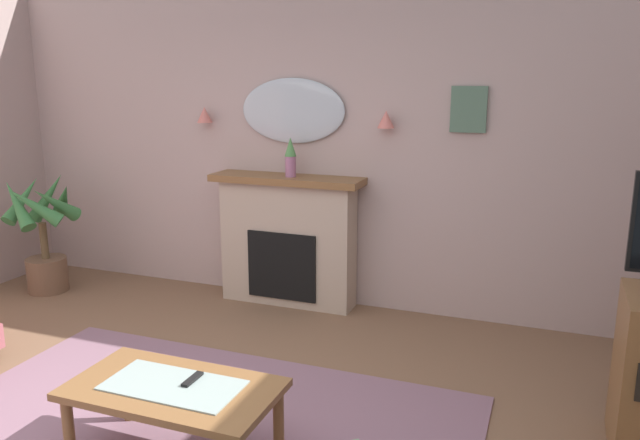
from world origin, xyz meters
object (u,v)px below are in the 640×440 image
Objects in this scene: tv_remote at (193,380)px; fireplace at (288,241)px; coffee_table at (173,395)px; wall_sconce_left at (205,115)px; potted_plant_tall_palm at (43,233)px; framed_picture at (469,109)px; mantel_vase_left at (290,156)px; wall_mirror at (293,111)px; wall_sconce_right at (386,119)px.

fireplace is at bearing 101.51° from tv_remote.
wall_sconce_left is at bearing 116.65° from coffee_table.
coffee_table is 0.97× the size of potted_plant_tall_palm.
framed_picture is at bearing 5.77° from fireplace.
wall_sconce_left is at bearing 172.41° from mantel_vase_left.
mantel_vase_left is 2.49m from potted_plant_tall_palm.
framed_picture is (2.35, 0.06, 0.09)m from wall_sconce_left.
mantel_vase_left is 0.94× the size of framed_picture.
coffee_table is (0.40, -2.54, -1.33)m from wall_mirror.
fireplace is 2.32m from potted_plant_tall_palm.
coffee_table is at bearing -81.04° from wall_mirror.
coffee_table is at bearing -35.06° from potted_plant_tall_palm.
tv_remote is (0.07, 0.07, 0.07)m from coffee_table.
wall_sconce_right reaches higher than coffee_table.
wall_sconce_right reaches higher than tv_remote.
wall_mirror is at bearing 3.37° from wall_sconce_left.
wall_mirror is 0.85m from wall_sconce_left.
fireplace is 1.42× the size of wall_mirror.
wall_mirror is 0.85m from wall_sconce_right.
wall_mirror is 2.81m from tv_remote.
wall_sconce_left reaches higher than tv_remote.
framed_picture reaches higher than wall_sconce_right.
framed_picture reaches higher than potted_plant_tall_palm.
wall_sconce_right is 0.66m from framed_picture.
wall_mirror is 6.86× the size of wall_sconce_left.
wall_mirror is (-0.05, 0.17, 0.37)m from mantel_vase_left.
tv_remote is at bearing -61.31° from wall_sconce_left.
framed_picture is at bearing 10.31° from potted_plant_tall_palm.
wall_sconce_right is at bearing 79.79° from coffee_table.
mantel_vase_left is 0.87m from wall_sconce_right.
tv_remote is at bearing -98.83° from wall_sconce_right.
wall_sconce_left is (-0.85, -0.05, -0.05)m from wall_mirror.
potted_plant_tall_palm is at bearing -169.69° from framed_picture.
potted_plant_tall_palm is at bearing 146.72° from tv_remote.
wall_sconce_left reaches higher than coffee_table.
fireplace is 0.77m from mantel_vase_left.
tv_remote is (-1.03, -2.48, -1.30)m from framed_picture.
tv_remote is (0.42, -2.30, -0.88)m from mantel_vase_left.
wall_mirror is 2.62m from potted_plant_tall_palm.
framed_picture reaches higher than wall_sconce_left.
coffee_table is at bearing -63.35° from wall_sconce_left.
wall_sconce_right is at bearing -3.37° from wall_mirror.
wall_sconce_right is 3.36m from potted_plant_tall_palm.
wall_sconce_right is 2.84m from coffee_table.
fireplace is at bearing -90.00° from wall_mirror.
fireplace is at bearing -6.16° from wall_sconce_left.
framed_picture is at bearing 1.46° from wall_sconce_left.
wall_mirror is at bearing 176.63° from wall_sconce_right.
framed_picture is 0.32× the size of potted_plant_tall_palm.
framed_picture is 0.33× the size of coffee_table.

